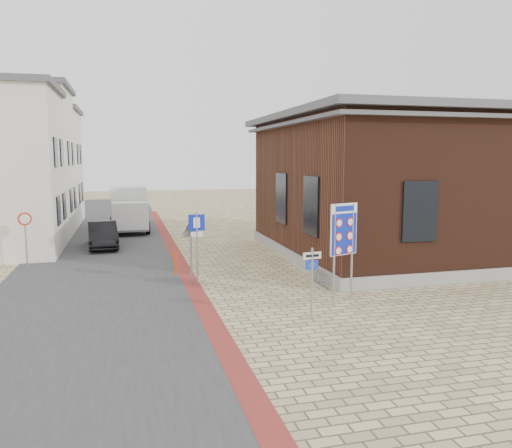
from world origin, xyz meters
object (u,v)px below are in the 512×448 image
box_truck (129,208)px  border_sign (344,231)px  bollard (176,264)px  essen_sign (312,273)px  sedan (103,235)px  parking_sign (197,235)px

box_truck → border_sign: border_sign is taller
box_truck → bollard: 13.51m
essen_sign → border_sign: bearing=34.2°
border_sign → sedan: bearing=103.5°
border_sign → essen_sign: (-1.60, -1.34, -0.99)m
box_truck → parking_sign: 15.27m
box_truck → essen_sign: size_ratio=2.61×
sedan → bollard: (3.11, -7.48, -0.21)m
sedan → bollard: bearing=-71.7°
box_truck → bollard: (1.70, -13.37, -1.01)m
sedan → box_truck: box_truck is taller
border_sign → essen_sign: size_ratio=1.54×
border_sign → parking_sign: bearing=122.3°
essen_sign → parking_sign: bearing=113.7°
sedan → parking_sign: size_ratio=1.51×
sedan → parking_sign: parking_sign is taller
border_sign → box_truck: bearing=90.7°
essen_sign → parking_sign: 5.52m
essen_sign → bollard: (-3.34, 6.50, -0.91)m
sedan → parking_sign: (3.75, -9.19, 1.21)m
sedan → box_truck: (1.41, 5.89, 0.80)m
essen_sign → box_truck: bearing=98.5°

